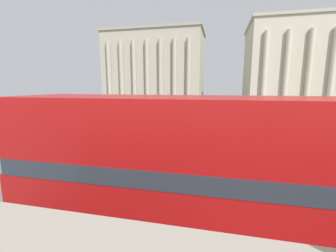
{
  "coord_description": "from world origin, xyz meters",
  "views": [
    {
      "loc": [
        -0.9,
        -2.01,
        4.46
      ],
      "look_at": [
        -4.91,
        15.53,
        1.31
      ],
      "focal_mm": 24.0,
      "sensor_mm": 36.0,
      "label": 1
    }
  ],
  "objects": [
    {
      "name": "double_decker_bus",
      "position": [
        -1.24,
        3.77,
        2.33
      ],
      "size": [
        10.62,
        2.76,
        4.2
      ],
      "rotation": [
        0.0,
        0.0,
        0.07
      ],
      "color": "black",
      "rests_on": "ground_plane"
    },
    {
      "name": "traffic_light_near",
      "position": [
        4.29,
        10.22,
        2.5
      ],
      "size": [
        0.42,
        0.24,
        3.83
      ],
      "color": "black",
      "rests_on": "ground_plane"
    },
    {
      "name": "car_maroon",
      "position": [
        3.58,
        20.92,
        0.7
      ],
      "size": [
        4.2,
        1.93,
        1.35
      ],
      "rotation": [
        0.0,
        0.0,
        6.28
      ],
      "color": "black",
      "rests_on": "ground_plane"
    },
    {
      "name": "plaza_building_left",
      "position": [
        -16.13,
        51.04,
        8.5
      ],
      "size": [
        22.71,
        13.29,
        17.02
      ],
      "color": "#B2A893",
      "rests_on": "ground_plane"
    },
    {
      "name": "plaza_building_right",
      "position": [
        15.55,
        49.35,
        8.52
      ],
      "size": [
        22.7,
        15.92,
        17.05
      ],
      "color": "beige",
      "rests_on": "ground_plane"
    },
    {
      "name": "traffic_light_mid",
      "position": [
        -2.28,
        15.61,
        2.38
      ],
      "size": [
        0.42,
        0.24,
        3.64
      ],
      "color": "black",
      "rests_on": "ground_plane"
    },
    {
      "name": "pedestrian_yellow",
      "position": [
        5.72,
        24.47,
        0.92
      ],
      "size": [
        0.32,
        0.32,
        1.61
      ],
      "rotation": [
        0.0,
        0.0,
        2.64
      ],
      "color": "#282B33",
      "rests_on": "ground_plane"
    }
  ]
}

